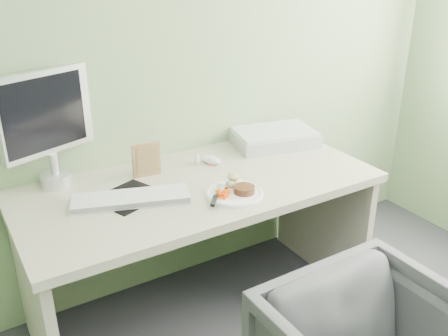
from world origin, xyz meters
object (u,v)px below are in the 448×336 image
desk (199,218)px  plate (235,194)px  scanner (274,138)px  monitor (47,123)px

desk → plate: plate is taller
scanner → plate: bearing=-129.1°
plate → monitor: 0.85m
monitor → scanner: bearing=-24.8°
desk → monitor: size_ratio=3.15×
desk → monitor: monitor is taller
desk → scanner: scanner is taller
desk → plate: 0.28m
plate → scanner: bearing=38.6°
plate → monitor: bearing=140.9°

